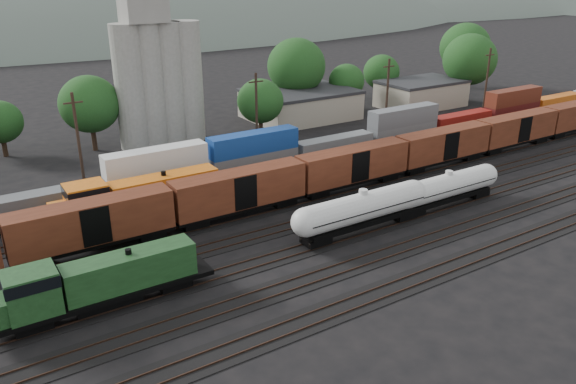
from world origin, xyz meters
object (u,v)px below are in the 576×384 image
green_locomotive (92,283)px  tank_car_a (362,209)px  grain_silo (157,70)px  orange_locomotive (135,197)px

green_locomotive → tank_car_a: (26.69, -0.00, 0.01)m
green_locomotive → grain_silo: size_ratio=0.59×
tank_car_a → orange_locomotive: (-18.37, 15.00, 0.15)m
tank_car_a → green_locomotive: bearing=180.0°
orange_locomotive → grain_silo: (12.86, 26.00, 8.50)m
tank_car_a → grain_silo: (-5.51, 41.00, 8.66)m
orange_locomotive → green_locomotive: bearing=-119.0°
tank_car_a → orange_locomotive: orange_locomotive is taller
green_locomotive → tank_car_a: bearing=-0.0°
tank_car_a → orange_locomotive: size_ratio=0.86×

